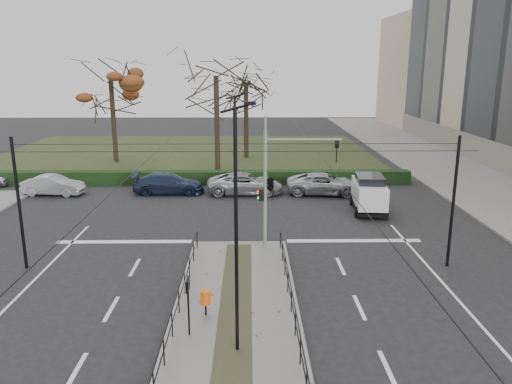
% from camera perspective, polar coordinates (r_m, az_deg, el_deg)
% --- Properties ---
extents(ground, '(140.00, 140.00, 0.00)m').
position_cam_1_polar(ground, '(21.20, -2.19, -10.62)').
color(ground, black).
rests_on(ground, ground).
extents(median_island, '(4.40, 15.00, 0.14)m').
position_cam_1_polar(median_island, '(18.93, -2.37, -13.62)').
color(median_island, '#62605E').
rests_on(median_island, ground).
extents(sidewalk_east, '(8.00, 90.00, 0.14)m').
position_cam_1_polar(sidewalk_east, '(45.64, 21.75, 2.05)').
color(sidewalk_east, '#62605E').
rests_on(sidewalk_east, ground).
extents(park, '(38.00, 26.00, 0.10)m').
position_cam_1_polar(park, '(52.40, -7.96, 4.37)').
color(park, '#262F17').
rests_on(park, ground).
extents(hedge, '(38.00, 1.00, 1.00)m').
position_cam_1_polar(hedge, '(39.30, -10.34, 1.65)').
color(hedge, black).
rests_on(hedge, ground).
extents(median_railing, '(4.14, 13.24, 0.92)m').
position_cam_1_polar(median_railing, '(18.43, -2.41, -11.27)').
color(median_railing, black).
rests_on(median_railing, median_island).
extents(catenary, '(20.00, 34.00, 6.00)m').
position_cam_1_polar(catenary, '(21.56, -2.17, -0.52)').
color(catenary, black).
rests_on(catenary, ground).
extents(traffic_light, '(3.97, 2.28, 5.84)m').
position_cam_1_polar(traffic_light, '(23.95, 1.88, 1.28)').
color(traffic_light, gray).
rests_on(traffic_light, median_island).
extents(litter_bin, '(0.36, 0.36, 0.93)m').
position_cam_1_polar(litter_bin, '(18.41, -5.79, -11.95)').
color(litter_bin, black).
rests_on(litter_bin, median_island).
extents(info_panel, '(0.12, 0.53, 2.03)m').
position_cam_1_polar(info_panel, '(16.83, -7.81, -11.16)').
color(info_panel, black).
rests_on(info_panel, median_island).
extents(streetlamp_median_near, '(0.65, 0.13, 7.79)m').
position_cam_1_polar(streetlamp_median_near, '(14.95, -2.22, -4.52)').
color(streetlamp_median_near, black).
rests_on(streetlamp_median_near, median_island).
extents(streetlamp_median_far, '(0.63, 0.13, 7.59)m').
position_cam_1_polar(streetlamp_median_far, '(23.70, -2.31, 2.27)').
color(streetlamp_median_far, black).
rests_on(streetlamp_median_far, median_island).
extents(parked_car_second, '(4.36, 1.82, 1.40)m').
position_cam_1_polar(parked_car_second, '(38.07, -22.15, 0.72)').
color(parked_car_second, '#9A9DA1').
rests_on(parked_car_second, ground).
extents(parked_car_third, '(5.05, 2.06, 1.47)m').
position_cam_1_polar(parked_car_third, '(36.27, -9.96, 0.99)').
color(parked_car_third, '#1C2842').
rests_on(parked_car_third, ground).
extents(parked_car_fourth, '(5.38, 2.52, 1.49)m').
position_cam_1_polar(parked_car_fourth, '(35.59, -1.23, 0.97)').
color(parked_car_fourth, '#9A9DA1').
rests_on(parked_car_fourth, ground).
extents(white_van, '(2.27, 4.38, 2.30)m').
position_cam_1_polar(white_van, '(31.99, 12.79, -0.06)').
color(white_van, silver).
rests_on(white_van, ground).
extents(rust_tree, '(6.86, 6.86, 10.16)m').
position_cam_1_polar(rust_tree, '(48.52, -16.29, 12.38)').
color(rust_tree, black).
rests_on(rust_tree, park).
extents(bare_tree_center, '(5.37, 5.37, 9.61)m').
position_cam_1_polar(bare_tree_center, '(48.91, -1.15, 11.76)').
color(bare_tree_center, black).
rests_on(bare_tree_center, park).
extents(bare_tree_near, '(7.10, 7.10, 10.64)m').
position_cam_1_polar(bare_tree_near, '(42.95, -4.57, 12.34)').
color(bare_tree_near, black).
rests_on(bare_tree_near, park).
extents(parked_car_fifth, '(5.55, 3.00, 1.48)m').
position_cam_1_polar(parked_car_fifth, '(35.84, 7.83, 0.93)').
color(parked_car_fifth, '#9A9DA1').
rests_on(parked_car_fifth, ground).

